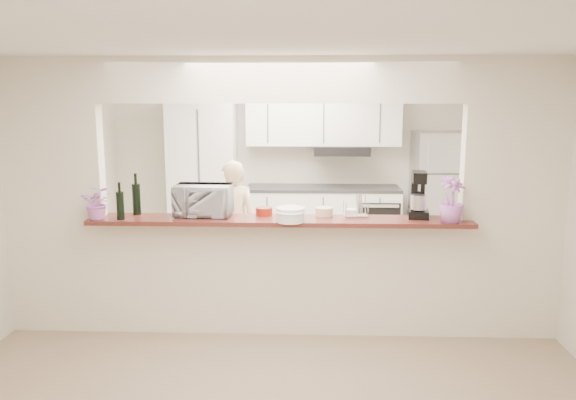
# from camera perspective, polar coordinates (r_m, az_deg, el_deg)

# --- Properties ---
(floor) EXTENTS (6.00, 6.00, 0.00)m
(floor) POSITION_cam_1_polar(r_m,az_deg,el_deg) (5.39, -0.80, -13.16)
(floor) COLOR gray
(floor) RESTS_ON ground
(tile_overlay) EXTENTS (5.00, 2.90, 0.01)m
(tile_overlay) POSITION_cam_1_polar(r_m,az_deg,el_deg) (6.83, -0.12, -7.93)
(tile_overlay) COLOR beige
(tile_overlay) RESTS_ON floor
(partition) EXTENTS (5.00, 0.15, 2.50)m
(partition) POSITION_cam_1_polar(r_m,az_deg,el_deg) (4.98, -0.84, 2.67)
(partition) COLOR white
(partition) RESTS_ON floor
(bar_counter) EXTENTS (3.40, 0.38, 1.09)m
(bar_counter) POSITION_cam_1_polar(r_m,az_deg,el_deg) (5.18, -0.81, -7.33)
(bar_counter) COLOR white
(bar_counter) RESTS_ON floor
(kitchen_cabinets) EXTENTS (3.15, 0.62, 2.25)m
(kitchen_cabinets) POSITION_cam_1_polar(r_m,az_deg,el_deg) (7.76, -1.14, 1.65)
(kitchen_cabinets) COLOR silver
(kitchen_cabinets) RESTS_ON floor
(refrigerator) EXTENTS (0.75, 0.70, 1.70)m
(refrigerator) POSITION_cam_1_polar(r_m,az_deg,el_deg) (7.90, 15.25, 0.52)
(refrigerator) COLOR #A2A2A7
(refrigerator) RESTS_ON floor
(flower_left) EXTENTS (0.30, 0.27, 0.30)m
(flower_left) POSITION_cam_1_polar(r_m,az_deg,el_deg) (5.21, -18.77, -0.25)
(flower_left) COLOR #CE6DA8
(flower_left) RESTS_ON bar_counter
(wine_bottle_a) EXTENTS (0.08, 0.08, 0.38)m
(wine_bottle_a) POSITION_cam_1_polar(r_m,az_deg,el_deg) (5.33, -15.15, 0.16)
(wine_bottle_a) COLOR black
(wine_bottle_a) RESTS_ON bar_counter
(wine_bottle_b) EXTENTS (0.07, 0.07, 0.33)m
(wine_bottle_b) POSITION_cam_1_polar(r_m,az_deg,el_deg) (5.15, -16.68, -0.48)
(wine_bottle_b) COLOR black
(wine_bottle_b) RESTS_ON bar_counter
(toaster_oven) EXTENTS (0.52, 0.35, 0.28)m
(toaster_oven) POSITION_cam_1_polar(r_m,az_deg,el_deg) (5.16, -8.59, -0.02)
(toaster_oven) COLOR #B9B8BD
(toaster_oven) RESTS_ON bar_counter
(serving_bowls) EXTENTS (0.38, 0.38, 0.24)m
(serving_bowls) POSITION_cam_1_polar(r_m,az_deg,el_deg) (5.16, -8.59, -0.22)
(serving_bowls) COLOR white
(serving_bowls) RESTS_ON bar_counter
(plate_stack_a) EXTENTS (0.26, 0.26, 0.12)m
(plate_stack_a) POSITION_cam_1_polar(r_m,az_deg,el_deg) (4.89, 0.25, -1.44)
(plate_stack_a) COLOR white
(plate_stack_a) RESTS_ON bar_counter
(plate_stack_b) EXTENTS (0.25, 0.25, 0.09)m
(plate_stack_b) POSITION_cam_1_polar(r_m,az_deg,el_deg) (4.85, 0.23, -1.72)
(plate_stack_b) COLOR white
(plate_stack_b) RESTS_ON bar_counter
(red_bowl) EXTENTS (0.15, 0.15, 0.07)m
(red_bowl) POSITION_cam_1_polar(r_m,az_deg,el_deg) (5.13, -2.45, -1.15)
(red_bowl) COLOR maroon
(red_bowl) RESTS_ON bar_counter
(tan_bowl) EXTENTS (0.16, 0.16, 0.08)m
(tan_bowl) POSITION_cam_1_polar(r_m,az_deg,el_deg) (5.12, 3.70, -1.18)
(tan_bowl) COLOR beige
(tan_bowl) RESTS_ON bar_counter
(utensil_caddy) EXTENTS (0.24, 0.16, 0.21)m
(utensil_caddy) POSITION_cam_1_polar(r_m,az_deg,el_deg) (5.09, 6.90, -0.73)
(utensil_caddy) COLOR silver
(utensil_caddy) RESTS_ON bar_counter
(stand_mixer) EXTENTS (0.21, 0.30, 0.41)m
(stand_mixer) POSITION_cam_1_polar(r_m,az_deg,el_deg) (5.17, 13.09, 0.35)
(stand_mixer) COLOR black
(stand_mixer) RESTS_ON bar_counter
(flower_right) EXTENTS (0.28, 0.28, 0.39)m
(flower_right) POSITION_cam_1_polar(r_m,az_deg,el_deg) (5.01, 16.27, 0.02)
(flower_right) COLOR #C067BF
(flower_right) RESTS_ON bar_counter
(person) EXTENTS (0.55, 0.38, 1.45)m
(person) POSITION_cam_1_polar(r_m,az_deg,el_deg) (6.43, -5.55, -2.47)
(person) COLOR beige
(person) RESTS_ON floor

